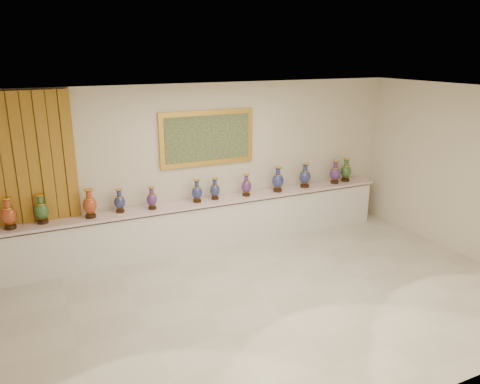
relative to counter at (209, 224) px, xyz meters
The scene contains 16 objects.
ground 2.31m from the counter, 90.00° to the right, with size 8.00×8.00×0.00m, color beige.
room 2.78m from the counter, behind, with size 8.00×8.00×8.00m.
counter is the anchor object (origin of this frame).
vase_0 3.37m from the counter, behind, with size 0.26×0.26×0.50m.
vase_1 2.91m from the counter, behind, with size 0.28×0.28×0.48m.
vase_2 2.21m from the counter, behind, with size 0.28×0.28×0.49m.
vase_3 1.73m from the counter, behind, with size 0.21×0.21×0.41m.
vase_4 1.24m from the counter, behind, with size 0.25×0.25×0.40m.
vase_5 0.69m from the counter, behind, with size 0.25×0.25×0.42m.
vase_6 0.66m from the counter, ahead, with size 0.20×0.20×0.40m.
vase_7 1.00m from the counter, ahead, with size 0.20×0.20×0.42m.
vase_8 1.59m from the counter, ahead, with size 0.26×0.26×0.50m.
vase_9 2.19m from the counter, ahead, with size 0.30×0.30×0.49m.
vase_10 2.89m from the counter, ahead, with size 0.27×0.27×0.48m.
vase_11 3.18m from the counter, ahead, with size 0.29×0.29×0.48m.
label_card 1.69m from the counter, behind, with size 0.10×0.06×0.00m, color white.
Camera 1 is at (-2.95, -5.41, 3.54)m, focal length 35.00 mm.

